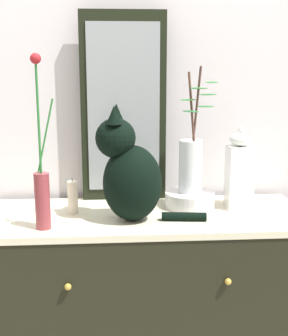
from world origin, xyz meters
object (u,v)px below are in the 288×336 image
Objects in this scene: cat_sitting at (129,173)px; vase_slim_green at (42,188)px; sideboard at (144,308)px; jar_lidded_porcelain at (239,172)px; bowl_porcelain at (190,200)px; candle_pillar at (73,197)px; mirror_leaning at (124,108)px; vase_glass_clear at (191,162)px.

cat_sitting is 0.71× the size of vase_slim_green.
jar_lidded_porcelain is at bearing 7.87° from sideboard.
candle_pillar reaches higher than bowl_porcelain.
vase_slim_green reaches higher than sideboard.
vase_slim_green is (-0.29, -0.35, -0.24)m from mirror_leaning.
jar_lidded_porcelain is 2.36× the size of candle_pillar.
vase_glass_clear is at bearing 30.15° from cat_sitting.
vase_slim_green is 0.60m from bowl_porcelain.
cat_sitting is at bearing -164.16° from jar_lidded_porcelain.
jar_lidded_porcelain is at bearing -19.32° from mirror_leaning.
cat_sitting is at bearing 12.76° from vase_slim_green.
sideboard is at bearing -5.09° from candle_pillar.
jar_lidded_porcelain is at bearing 2.50° from candle_pillar.
cat_sitting is (0.01, -0.28, -0.21)m from mirror_leaning.
cat_sitting reaches higher than bowl_porcelain.
mirror_leaning is 2.37× the size of jar_lidded_porcelain.
jar_lidded_porcelain is (0.75, 0.19, -0.00)m from vase_slim_green.
mirror_leaning is 3.88× the size of bowl_porcelain.
vase_slim_green reaches higher than jar_lidded_porcelain.
mirror_leaning is 1.29× the size of vase_slim_green.
vase_glass_clear reaches higher than cat_sitting.
cat_sitting is 0.32m from bowl_porcelain.
vase_slim_green is 0.21m from candle_pillar.
mirror_leaning is at bearing 50.20° from vase_slim_green.
vase_glass_clear is at bearing -27.89° from mirror_leaning.
sideboard is 2.53× the size of vase_glass_clear.
bowl_porcelain is 0.47m from candle_pillar.
vase_slim_green is at bearing -118.53° from candle_pillar.
mirror_leaning is 0.54m from jar_lidded_porcelain.
vase_glass_clear is 0.48m from candle_pillar.
sideboard is 6.29× the size of bowl_porcelain.
jar_lidded_porcelain is at bearing -6.08° from vase_glass_clear.
mirror_leaning is at bearing 42.54° from candle_pillar.
mirror_leaning reaches higher than cat_sitting.
vase_slim_green reaches higher than vase_glass_clear.
candle_pillar is (-0.21, 0.10, -0.12)m from cat_sitting.
sideboard is 2.95× the size of cat_sitting.
vase_slim_green reaches higher than bowl_porcelain.
cat_sitting reaches higher than candle_pillar.
vase_glass_clear is (0.55, 0.21, 0.04)m from vase_slim_green.
vase_slim_green is 0.60m from vase_glass_clear.
cat_sitting is at bearing -149.85° from vase_glass_clear.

